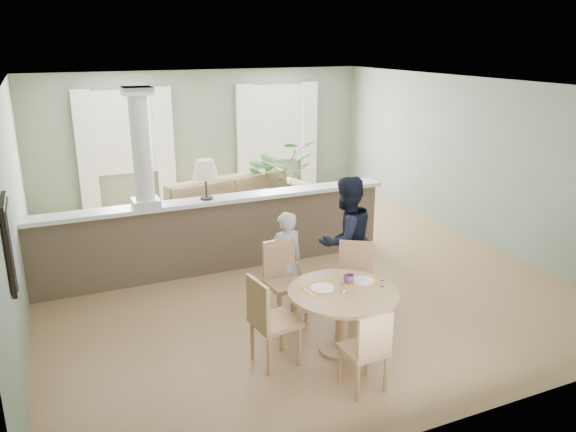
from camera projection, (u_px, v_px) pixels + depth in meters
name	position (u px, v px, depth m)	size (l,w,h in m)	color
ground	(280.00, 265.00, 8.54)	(8.00, 8.00, 0.00)	tan
room_shell	(262.00, 140.00, 8.53)	(7.02, 8.02, 2.71)	gray
pony_wall	(212.00, 225.00, 8.12)	(5.32, 0.38, 2.70)	brown
sofa	(241.00, 205.00, 9.98)	(3.12, 1.22, 0.91)	olive
houseplant	(278.00, 177.00, 10.76)	(1.35, 1.17, 1.50)	#356A2A
dining_table	(343.00, 303.00, 6.04)	(1.19, 1.19, 0.81)	tan
chair_far_boy	(283.00, 277.00, 6.78)	(0.47, 0.47, 0.98)	tan
chair_far_man	(355.00, 278.00, 6.76)	(0.60, 0.60, 0.96)	tan
chair_near	(368.00, 348.00, 5.34)	(0.41, 0.41, 0.87)	tan
chair_side	(269.00, 318.00, 5.76)	(0.50, 0.50, 0.99)	tan
child_person	(285.00, 261.00, 6.97)	(0.47, 0.31, 1.29)	#ABABB0
man_person	(346.00, 240.00, 7.14)	(0.81, 0.63, 1.67)	black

